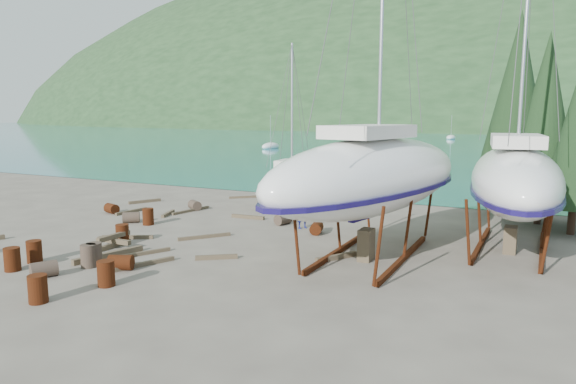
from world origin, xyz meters
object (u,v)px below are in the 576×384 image
at_px(small_sailboat_shore, 290,179).
at_px(large_sailboat_near, 373,175).
at_px(large_sailboat_far, 515,179).
at_px(worker, 303,210).

bearing_deg(small_sailboat_shore, large_sailboat_near, -52.77).
bearing_deg(large_sailboat_far, small_sailboat_shore, 150.99).
xyz_separation_m(large_sailboat_far, worker, (-9.81, -0.22, -2.14)).
distance_m(large_sailboat_near, small_sailboat_shore, 12.62).
distance_m(large_sailboat_far, worker, 10.04).
bearing_deg(worker, large_sailboat_near, -94.89).
height_order(large_sailboat_far, worker, large_sailboat_far).
bearing_deg(worker, small_sailboat_shore, 63.99).
height_order(large_sailboat_near, large_sailboat_far, large_sailboat_near).
distance_m(small_sailboat_shore, worker, 6.86).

